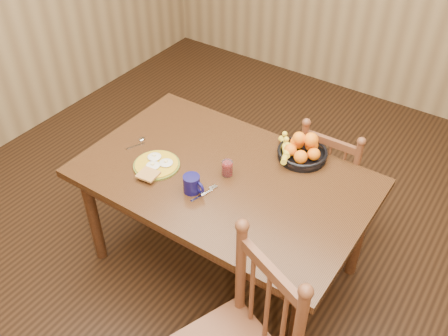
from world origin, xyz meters
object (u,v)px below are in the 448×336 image
Objects in this scene: breakfast_plate at (156,165)px; coffee_mug at (192,184)px; dining_table at (224,186)px; chair_far at (332,180)px; fruit_bowl at (301,150)px.

coffee_mug is at bearing -9.33° from breakfast_plate.
breakfast_plate is (-0.36, -0.16, 0.10)m from dining_table.
dining_table is at bearing 57.53° from chair_far.
chair_far is 6.73× the size of coffee_mug.
chair_far reaches higher than dining_table.
chair_far is at bearing 58.62° from dining_table.
chair_far is (0.40, 0.65, -0.23)m from dining_table.
breakfast_plate reaches higher than dining_table.
fruit_bowl is at bearing 59.89° from coffee_mug.
chair_far is at bearing 66.00° from fruit_bowl.
coffee_mug is at bearing -120.11° from fruit_bowl.
breakfast_plate is at bearing -139.71° from fruit_bowl.
fruit_bowl reaches higher than chair_far.
chair_far is 1.15m from breakfast_plate.
coffee_mug reaches higher than breakfast_plate.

